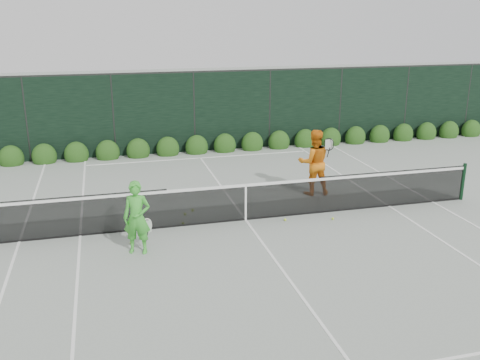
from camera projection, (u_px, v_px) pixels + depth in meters
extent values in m
plane|color=gray|center=(246.00, 220.00, 13.79)|extent=(80.00, 80.00, 0.00)
cylinder|color=#11341C|center=(463.00, 182.00, 15.17)|extent=(0.10, 0.10, 1.07)
cube|color=black|center=(75.00, 217.00, 12.64)|extent=(4.40, 0.01, 1.02)
cube|color=black|center=(246.00, 203.00, 13.65)|extent=(4.00, 0.01, 0.96)
cube|color=black|center=(393.00, 189.00, 14.65)|extent=(4.40, 0.01, 1.02)
cube|color=white|center=(246.00, 185.00, 13.51)|extent=(12.80, 0.03, 0.07)
cube|color=black|center=(246.00, 219.00, 13.79)|extent=(12.80, 0.02, 0.04)
cube|color=white|center=(246.00, 203.00, 13.66)|extent=(0.05, 0.03, 0.91)
imported|color=green|center=(137.00, 218.00, 11.70)|extent=(0.69, 0.56, 1.65)
torus|color=silver|center=(146.00, 226.00, 11.92)|extent=(0.28, 0.17, 0.30)
cylinder|color=black|center=(147.00, 236.00, 11.99)|extent=(0.10, 0.03, 0.30)
imported|color=orange|center=(314.00, 162.00, 15.52)|extent=(1.03, 0.85, 1.93)
torus|color=black|center=(329.00, 144.00, 15.26)|extent=(0.26, 0.19, 0.30)
cylinder|color=black|center=(328.00, 152.00, 15.33)|extent=(0.10, 0.03, 0.30)
cube|color=white|center=(19.00, 242.00, 12.48)|extent=(0.06, 23.77, 0.01)
cube|color=white|center=(433.00, 202.00, 15.11)|extent=(0.06, 23.77, 0.01)
cube|color=white|center=(80.00, 236.00, 12.81)|extent=(0.06, 23.77, 0.01)
cube|color=white|center=(389.00, 206.00, 14.78)|extent=(0.06, 23.77, 0.01)
cube|color=white|center=(179.00, 128.00, 24.77)|extent=(11.03, 0.06, 0.01)
cube|color=white|center=(200.00, 158.00, 19.71)|extent=(8.23, 0.06, 0.01)
cube|color=white|center=(246.00, 220.00, 13.79)|extent=(0.06, 12.80, 0.01)
cube|color=black|center=(194.00, 113.00, 20.28)|extent=(32.00, 0.06, 3.00)
cube|color=#262826|center=(193.00, 72.00, 19.82)|extent=(32.00, 0.06, 0.06)
cylinder|color=#262826|center=(26.00, 120.00, 18.84)|extent=(0.08, 0.08, 3.00)
cylinder|color=#262826|center=(113.00, 116.00, 19.56)|extent=(0.08, 0.08, 3.00)
cylinder|color=#262826|center=(194.00, 113.00, 20.28)|extent=(0.08, 0.08, 3.00)
cylinder|color=#262826|center=(270.00, 109.00, 21.00)|extent=(0.08, 0.08, 3.00)
cylinder|color=#262826|center=(340.00, 106.00, 21.72)|extent=(0.08, 0.08, 3.00)
cylinder|color=#262826|center=(406.00, 103.00, 22.44)|extent=(0.08, 0.08, 3.00)
cylinder|color=#262826|center=(467.00, 100.00, 23.16)|extent=(0.08, 0.08, 3.00)
ellipsoid|color=#193B10|center=(11.00, 158.00, 18.75)|extent=(0.86, 0.65, 0.94)
ellipsoid|color=#193B10|center=(44.00, 156.00, 19.01)|extent=(0.86, 0.65, 0.94)
ellipsoid|color=#193B10|center=(76.00, 154.00, 19.28)|extent=(0.86, 0.65, 0.94)
ellipsoid|color=#193B10|center=(108.00, 153.00, 19.54)|extent=(0.86, 0.65, 0.94)
ellipsoid|color=#193B10|center=(138.00, 151.00, 19.80)|extent=(0.86, 0.65, 0.94)
ellipsoid|color=#193B10|center=(168.00, 149.00, 20.07)|extent=(0.86, 0.65, 0.94)
ellipsoid|color=#193B10|center=(197.00, 147.00, 20.33)|extent=(0.86, 0.65, 0.94)
ellipsoid|color=#193B10|center=(225.00, 145.00, 20.59)|extent=(0.86, 0.65, 0.94)
ellipsoid|color=#193B10|center=(252.00, 144.00, 20.86)|extent=(0.86, 0.65, 0.94)
ellipsoid|color=#193B10|center=(279.00, 142.00, 21.12)|extent=(0.86, 0.65, 0.94)
ellipsoid|color=#193B10|center=(305.00, 141.00, 21.39)|extent=(0.86, 0.65, 0.94)
ellipsoid|color=#193B10|center=(330.00, 139.00, 21.65)|extent=(0.86, 0.65, 0.94)
ellipsoid|color=#193B10|center=(355.00, 138.00, 21.91)|extent=(0.86, 0.65, 0.94)
ellipsoid|color=#193B10|center=(380.00, 136.00, 22.18)|extent=(0.86, 0.65, 0.94)
ellipsoid|color=#193B10|center=(403.00, 135.00, 22.44)|extent=(0.86, 0.65, 0.94)
ellipsoid|color=#193B10|center=(426.00, 133.00, 22.71)|extent=(0.86, 0.65, 0.94)
ellipsoid|color=#193B10|center=(449.00, 132.00, 22.97)|extent=(0.86, 0.65, 0.94)
ellipsoid|color=#193B10|center=(471.00, 130.00, 23.23)|extent=(0.86, 0.65, 0.94)
sphere|color=#B8DB30|center=(131.00, 242.00, 12.37)|extent=(0.07, 0.07, 0.07)
sphere|color=#B8DB30|center=(193.00, 210.00, 14.39)|extent=(0.07, 0.07, 0.07)
sphere|color=#B8DB30|center=(333.00, 218.00, 13.81)|extent=(0.07, 0.07, 0.07)
sphere|color=#B8DB30|center=(183.00, 223.00, 13.51)|extent=(0.07, 0.07, 0.07)
sphere|color=#B8DB30|center=(285.00, 220.00, 13.73)|extent=(0.07, 0.07, 0.07)
sphere|color=#B8DB30|center=(185.00, 214.00, 14.11)|extent=(0.07, 0.07, 0.07)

